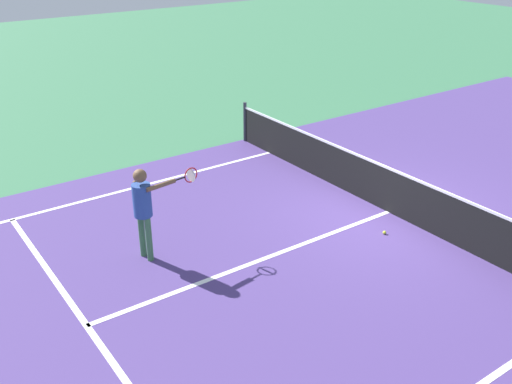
{
  "coord_description": "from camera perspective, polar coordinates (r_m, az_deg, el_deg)",
  "views": [
    {
      "loc": [
        7.11,
        -8.37,
        5.44
      ],
      "look_at": [
        -0.62,
        -2.89,
        1.0
      ],
      "focal_mm": 40.86,
      "sensor_mm": 36.0,
      "label": 1
    }
  ],
  "objects": [
    {
      "name": "ground_plane",
      "position": [
        12.26,
        12.82,
        -1.91
      ],
      "size": [
        60.0,
        60.0,
        0.0
      ],
      "primitive_type": "plane",
      "color": "#38724C"
    },
    {
      "name": "court_surface_inbounds",
      "position": [
        12.26,
        12.82,
        -1.91
      ],
      "size": [
        10.62,
        24.4,
        0.0
      ],
      "primitive_type": "cube",
      "color": "#4C387A",
      "rests_on": "ground_plane"
    },
    {
      "name": "line_sideline_left",
      "position": [
        12.71,
        -20.79,
        -1.99
      ],
      "size": [
        0.1,
        11.89,
        0.01
      ],
      "primitive_type": "cube",
      "color": "white",
      "rests_on": "ground_plane"
    },
    {
      "name": "line_service_near",
      "position": [
        9.17,
        -16.24,
        -12.44
      ],
      "size": [
        8.22,
        0.1,
        0.01
      ],
      "primitive_type": "cube",
      "color": "white",
      "rests_on": "ground_plane"
    },
    {
      "name": "line_center_service",
      "position": [
        10.34,
        0.6,
        -6.61
      ],
      "size": [
        0.1,
        6.4,
        0.01
      ],
      "primitive_type": "cube",
      "color": "white",
      "rests_on": "ground_plane"
    },
    {
      "name": "net",
      "position": [
        12.05,
        13.04,
        0.18
      ],
      "size": [
        10.52,
        0.09,
        1.07
      ],
      "color": "#33383D",
      "rests_on": "ground_plane"
    },
    {
      "name": "player_near",
      "position": [
        10.08,
        -10.91,
        -1.12
      ],
      "size": [
        0.42,
        1.24,
        1.7
      ],
      "color": "#3F7247",
      "rests_on": "ground_plane"
    },
    {
      "name": "tennis_ball_near_net",
      "position": [
        11.39,
        12.46,
        -3.9
      ],
      "size": [
        0.07,
        0.07,
        0.07
      ],
      "primitive_type": "sphere",
      "color": "#CCE033",
      "rests_on": "ground_plane"
    }
  ]
}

